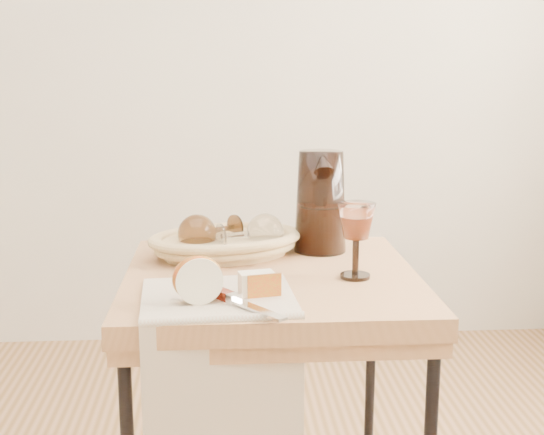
{
  "coord_description": "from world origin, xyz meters",
  "views": [
    {
      "loc": [
        0.27,
        -1.26,
        1.18
      ],
      "look_at": [
        0.37,
        0.17,
        0.88
      ],
      "focal_mm": 48.93,
      "sensor_mm": 36.0,
      "label": 1
    }
  ],
  "objects_px": {
    "tea_towel": "(218,297)",
    "pitcher": "(320,202)",
    "bread_basket": "(226,245)",
    "goblet_lying_a": "(214,231)",
    "wine_goblet": "(356,240)",
    "goblet_lying_b": "(246,234)",
    "table_knife": "(237,299)",
    "apple_half": "(197,278)"
  },
  "relations": [
    {
      "from": "tea_towel",
      "to": "pitcher",
      "type": "distance_m",
      "value": 0.42
    },
    {
      "from": "bread_basket",
      "to": "goblet_lying_a",
      "type": "height_order",
      "value": "goblet_lying_a"
    },
    {
      "from": "tea_towel",
      "to": "wine_goblet",
      "type": "bearing_deg",
      "value": 18.71
    },
    {
      "from": "pitcher",
      "to": "wine_goblet",
      "type": "relative_size",
      "value": 1.73
    },
    {
      "from": "goblet_lying_a",
      "to": "goblet_lying_b",
      "type": "relative_size",
      "value": 1.03
    },
    {
      "from": "tea_towel",
      "to": "pitcher",
      "type": "height_order",
      "value": "pitcher"
    },
    {
      "from": "tea_towel",
      "to": "table_knife",
      "type": "relative_size",
      "value": 1.23
    },
    {
      "from": "apple_half",
      "to": "table_knife",
      "type": "bearing_deg",
      "value": -30.16
    },
    {
      "from": "goblet_lying_b",
      "to": "apple_half",
      "type": "height_order",
      "value": "goblet_lying_b"
    },
    {
      "from": "wine_goblet",
      "to": "apple_half",
      "type": "height_order",
      "value": "wine_goblet"
    },
    {
      "from": "goblet_lying_a",
      "to": "apple_half",
      "type": "xyz_separation_m",
      "value": [
        -0.03,
        -0.34,
        -0.01
      ]
    },
    {
      "from": "pitcher",
      "to": "wine_goblet",
      "type": "bearing_deg",
      "value": -82.01
    },
    {
      "from": "bread_basket",
      "to": "pitcher",
      "type": "bearing_deg",
      "value": -8.57
    },
    {
      "from": "tea_towel",
      "to": "pitcher",
      "type": "xyz_separation_m",
      "value": [
        0.23,
        0.33,
        0.11
      ]
    },
    {
      "from": "goblet_lying_a",
      "to": "pitcher",
      "type": "height_order",
      "value": "pitcher"
    },
    {
      "from": "bread_basket",
      "to": "pitcher",
      "type": "distance_m",
      "value": 0.23
    },
    {
      "from": "pitcher",
      "to": "apple_half",
      "type": "height_order",
      "value": "pitcher"
    },
    {
      "from": "apple_half",
      "to": "table_knife",
      "type": "distance_m",
      "value": 0.08
    },
    {
      "from": "pitcher",
      "to": "goblet_lying_b",
      "type": "bearing_deg",
      "value": -166.7
    },
    {
      "from": "bread_basket",
      "to": "pitcher",
      "type": "height_order",
      "value": "pitcher"
    },
    {
      "from": "goblet_lying_a",
      "to": "pitcher",
      "type": "distance_m",
      "value": 0.25
    },
    {
      "from": "tea_towel",
      "to": "wine_goblet",
      "type": "xyz_separation_m",
      "value": [
        0.27,
        0.11,
        0.07
      ]
    },
    {
      "from": "tea_towel",
      "to": "pitcher",
      "type": "bearing_deg",
      "value": 51.48
    },
    {
      "from": "goblet_lying_a",
      "to": "pitcher",
      "type": "xyz_separation_m",
      "value": [
        0.24,
        0.02,
        0.06
      ]
    },
    {
      "from": "goblet_lying_b",
      "to": "bread_basket",
      "type": "bearing_deg",
      "value": 137.21
    },
    {
      "from": "bread_basket",
      "to": "table_knife",
      "type": "xyz_separation_m",
      "value": [
        0.02,
        -0.35,
        -0.01
      ]
    },
    {
      "from": "wine_goblet",
      "to": "apple_half",
      "type": "xyz_separation_m",
      "value": [
        -0.31,
        -0.14,
        -0.03
      ]
    },
    {
      "from": "bread_basket",
      "to": "apple_half",
      "type": "height_order",
      "value": "apple_half"
    },
    {
      "from": "goblet_lying_b",
      "to": "apple_half",
      "type": "relative_size",
      "value": 1.48
    },
    {
      "from": "wine_goblet",
      "to": "goblet_lying_a",
      "type": "bearing_deg",
      "value": 144.43
    },
    {
      "from": "goblet_lying_a",
      "to": "apple_half",
      "type": "height_order",
      "value": "goblet_lying_a"
    },
    {
      "from": "goblet_lying_b",
      "to": "apple_half",
      "type": "xyz_separation_m",
      "value": [
        -0.1,
        -0.31,
        -0.01
      ]
    },
    {
      "from": "bread_basket",
      "to": "goblet_lying_b",
      "type": "xyz_separation_m",
      "value": [
        0.04,
        -0.02,
        0.03
      ]
    },
    {
      "from": "tea_towel",
      "to": "apple_half",
      "type": "height_order",
      "value": "apple_half"
    },
    {
      "from": "table_knife",
      "to": "wine_goblet",
      "type": "bearing_deg",
      "value": 87.85
    },
    {
      "from": "table_knife",
      "to": "goblet_lying_b",
      "type": "bearing_deg",
      "value": 138.47
    },
    {
      "from": "goblet_lying_b",
      "to": "wine_goblet",
      "type": "relative_size",
      "value": 0.87
    },
    {
      "from": "tea_towel",
      "to": "goblet_lying_b",
      "type": "relative_size",
      "value": 2.05
    },
    {
      "from": "pitcher",
      "to": "table_knife",
      "type": "xyz_separation_m",
      "value": [
        -0.2,
        -0.38,
        -0.1
      ]
    },
    {
      "from": "bread_basket",
      "to": "apple_half",
      "type": "relative_size",
      "value": 3.38
    },
    {
      "from": "goblet_lying_b",
      "to": "table_knife",
      "type": "relative_size",
      "value": 0.6
    },
    {
      "from": "wine_goblet",
      "to": "bread_basket",
      "type": "bearing_deg",
      "value": 143.58
    }
  ]
}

